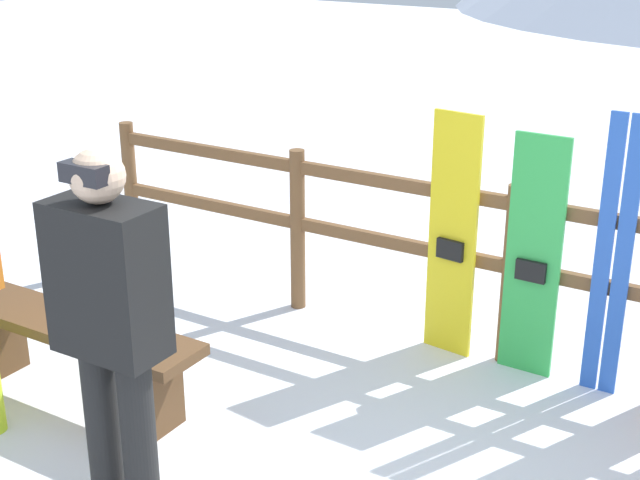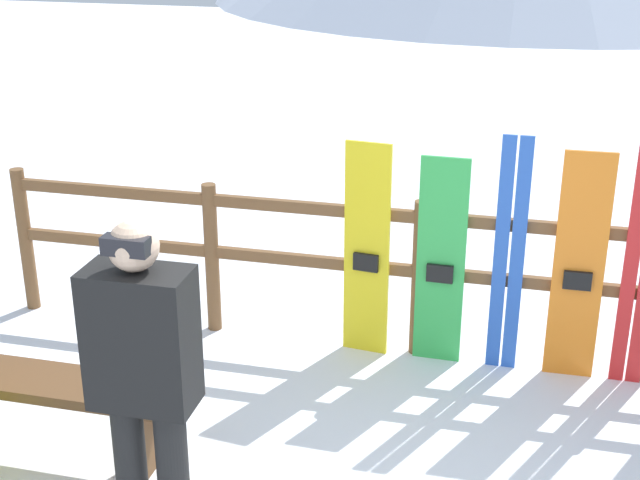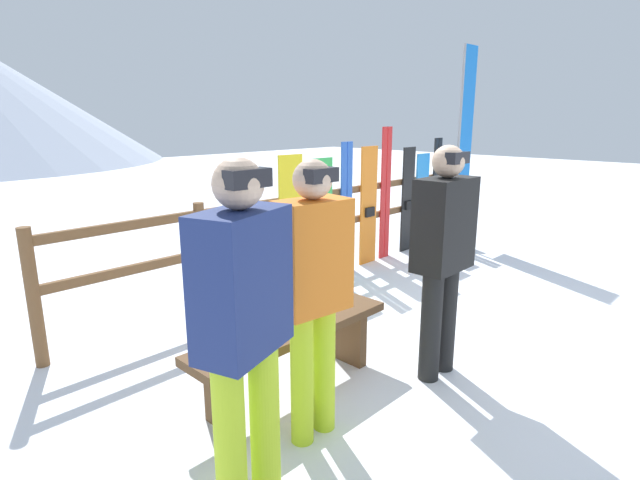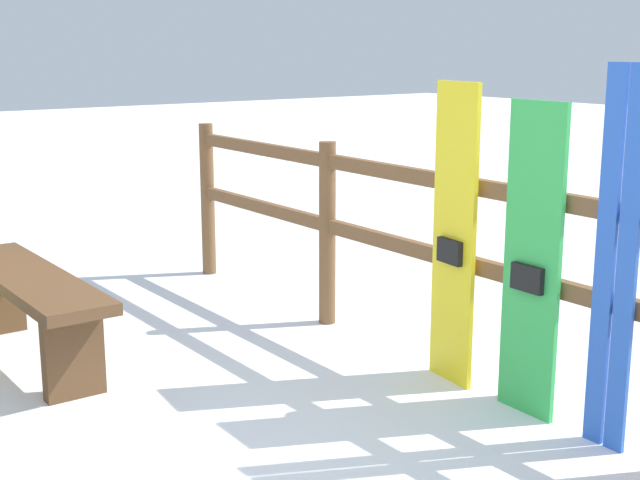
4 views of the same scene
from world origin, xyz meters
name	(u,v)px [view 1 (image 1 of 4)]	position (x,y,z in m)	size (l,w,h in m)	color
fence	(512,258)	(0.00, 2.16, 0.67)	(6.00, 0.10, 1.10)	brown
bench	(73,341)	(-1.84, 0.48, 0.37)	(1.60, 0.36, 0.49)	brown
person_black	(110,318)	(-0.93, -0.11, 0.98)	(0.47, 0.26, 1.70)	black
snowboard_yellow	(452,237)	(-0.35, 2.10, 0.74)	(0.31, 0.08, 1.49)	yellow
snowboard_green	(533,259)	(0.15, 2.10, 0.71)	(0.32, 0.06, 1.43)	green
ski_pair_blue	(613,259)	(0.58, 2.10, 0.80)	(0.20, 0.02, 1.60)	blue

